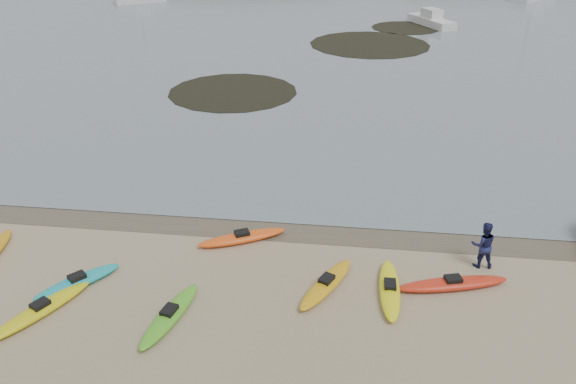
# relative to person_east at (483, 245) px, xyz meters

# --- Properties ---
(ground) EXTENTS (600.00, 600.00, 0.00)m
(ground) POSITION_rel_person_east_xyz_m (-7.36, 2.09, -0.91)
(ground) COLOR tan
(ground) RESTS_ON ground
(wet_sand) EXTENTS (60.00, 60.00, 0.00)m
(wet_sand) POSITION_rel_person_east_xyz_m (-7.36, 1.79, -0.90)
(wet_sand) COLOR brown
(wet_sand) RESTS_ON ground
(kayaks) EXTENTS (19.58, 8.05, 0.34)m
(kayaks) POSITION_rel_person_east_xyz_m (-9.43, -2.31, -0.74)
(kayaks) COLOR gold
(kayaks) RESTS_ON ground
(person_east) EXTENTS (0.92, 0.73, 1.81)m
(person_east) POSITION_rel_person_east_xyz_m (0.00, 0.00, 0.00)
(person_east) COLOR #1B2050
(person_east) RESTS_ON ground
(kelp_mats) EXTENTS (21.21, 31.41, 0.04)m
(kelp_mats) POSITION_rel_person_east_xyz_m (-6.16, 31.43, -0.88)
(kelp_mats) COLOR black
(kelp_mats) RESTS_ON water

